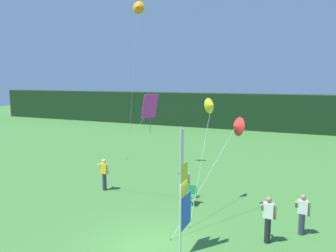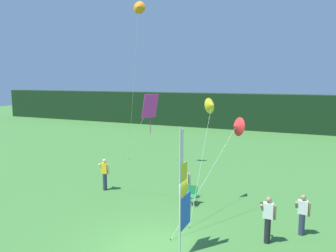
{
  "view_description": "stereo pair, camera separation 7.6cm",
  "coord_description": "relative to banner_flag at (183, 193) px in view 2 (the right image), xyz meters",
  "views": [
    {
      "loc": [
        4.86,
        -9.6,
        5.87
      ],
      "look_at": [
        -0.42,
        2.47,
        4.02
      ],
      "focal_mm": 34.96,
      "sensor_mm": 36.0,
      "label": 1
    },
    {
      "loc": [
        4.93,
        -9.57,
        5.87
      ],
      "look_at": [
        -0.42,
        2.47,
        4.02
      ],
      "focal_mm": 34.96,
      "sensor_mm": 36.0,
      "label": 2
    }
  ],
  "objects": [
    {
      "name": "person_mid_field",
      "position": [
        3.7,
        2.96,
        -1.26
      ],
      "size": [
        0.55,
        0.48,
        1.59
      ],
      "color": "#2D334C",
      "rests_on": "ground"
    },
    {
      "name": "folding_chair",
      "position": [
        -1.2,
        4.2,
        -1.59
      ],
      "size": [
        0.51,
        0.51,
        0.89
      ],
      "color": "#BCBCC1",
      "rests_on": "ground"
    },
    {
      "name": "ground_plane",
      "position": [
        -1.09,
        -0.34,
        -2.1
      ],
      "size": [
        120.0,
        120.0,
        0.0
      ],
      "primitive_type": "plane",
      "color": "#3D7533"
    },
    {
      "name": "banner_flag",
      "position": [
        0.0,
        0.0,
        0.0
      ],
      "size": [
        0.06,
        1.03,
        4.38
      ],
      "color": "#B7B7BC",
      "rests_on": "ground"
    },
    {
      "name": "kite_magenta_diamond_3",
      "position": [
        -3.01,
        3.34,
        2.46
      ],
      "size": [
        3.58,
        1.44,
        5.24
      ],
      "color": "brown",
      "rests_on": "ground"
    },
    {
      "name": "kite_yellow_delta_2",
      "position": [
        -0.44,
        4.65,
        2.6
      ],
      "size": [
        0.61,
        3.36,
        5.1
      ],
      "color": "brown",
      "rests_on": "ground"
    },
    {
      "name": "kite_orange_delta_0",
      "position": [
        -6.46,
        8.71,
        8.23
      ],
      "size": [
        2.47,
        2.11,
        10.78
      ],
      "color": "brown",
      "rests_on": "ground"
    },
    {
      "name": "person_near_banner",
      "position": [
        -1.75,
        4.75,
        -1.27
      ],
      "size": [
        0.55,
        0.48,
        1.57
      ],
      "color": "black",
      "rests_on": "ground"
    },
    {
      "name": "distant_treeline",
      "position": [
        -1.09,
        29.62,
        0.03
      ],
      "size": [
        80.0,
        2.4,
        4.26
      ],
      "primitive_type": "cube",
      "color": "black",
      "rests_on": "ground"
    },
    {
      "name": "person_far_right",
      "position": [
        2.59,
        1.78,
        -1.17
      ],
      "size": [
        0.55,
        0.48,
        1.74
      ],
      "color": "black",
      "rests_on": "ground"
    },
    {
      "name": "kite_red_delta_1",
      "position": [
        0.87,
        3.96,
        1.79
      ],
      "size": [
        2.03,
        3.9,
        4.33
      ],
      "color": "brown",
      "rests_on": "ground"
    },
    {
      "name": "person_far_left",
      "position": [
        -6.15,
        4.22,
        -1.19
      ],
      "size": [
        0.55,
        0.48,
        1.71
      ],
      "color": "#2D334C",
      "rests_on": "ground"
    }
  ]
}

